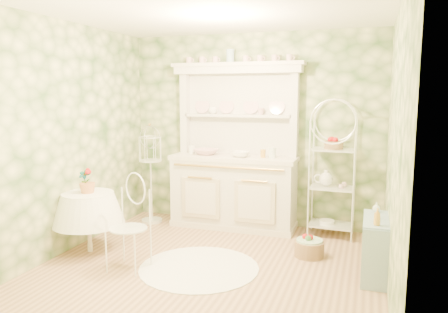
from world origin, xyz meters
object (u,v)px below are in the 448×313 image
(kitchen_dresser, at_px, (234,146))
(floor_basket, at_px, (309,248))
(round_table, at_px, (89,226))
(cafe_chair, at_px, (128,232))
(side_shelf, at_px, (375,247))
(bakers_rack, at_px, (332,171))
(birdcage_stand, at_px, (151,171))

(kitchen_dresser, xyz_separation_m, floor_basket, (1.17, -0.82, -1.05))
(round_table, bearing_deg, floor_basket, 15.04)
(round_table, height_order, floor_basket, round_table)
(kitchen_dresser, relative_size, cafe_chair, 2.74)
(side_shelf, xyz_separation_m, round_table, (-3.21, -0.32, 0.00))
(kitchen_dresser, xyz_separation_m, cafe_chair, (-0.60, -1.81, -0.73))
(bakers_rack, bearing_deg, floor_basket, -98.70)
(kitchen_dresser, distance_m, floor_basket, 1.77)
(bakers_rack, height_order, side_shelf, bakers_rack)
(bakers_rack, xyz_separation_m, cafe_chair, (-1.94, -1.83, -0.45))
(cafe_chair, bearing_deg, bakers_rack, 67.75)
(kitchen_dresser, height_order, round_table, kitchen_dresser)
(kitchen_dresser, distance_m, round_table, 2.16)
(side_shelf, xyz_separation_m, birdcage_stand, (-3.08, 1.00, 0.45))
(bakers_rack, height_order, birdcage_stand, bakers_rack)
(kitchen_dresser, distance_m, cafe_chair, 2.04)
(kitchen_dresser, distance_m, bakers_rack, 1.37)
(kitchen_dresser, relative_size, floor_basket, 7.45)
(birdcage_stand, xyz_separation_m, floor_basket, (2.38, -0.65, -0.66))
(kitchen_dresser, xyz_separation_m, side_shelf, (1.88, -1.18, -0.83))
(kitchen_dresser, relative_size, side_shelf, 3.16)
(side_shelf, bearing_deg, kitchen_dresser, 140.10)
(cafe_chair, bearing_deg, side_shelf, 38.72)
(cafe_chair, bearing_deg, kitchen_dresser, 95.97)
(round_table, bearing_deg, birdcage_stand, 84.58)
(bakers_rack, distance_m, cafe_chair, 2.71)
(round_table, distance_m, birdcage_stand, 1.40)
(kitchen_dresser, bearing_deg, birdcage_stand, -171.78)
(round_table, bearing_deg, cafe_chair, -23.78)
(bakers_rack, xyz_separation_m, birdcage_stand, (-2.54, -0.20, -0.11))
(kitchen_dresser, height_order, side_shelf, kitchen_dresser)
(cafe_chair, relative_size, floor_basket, 2.72)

